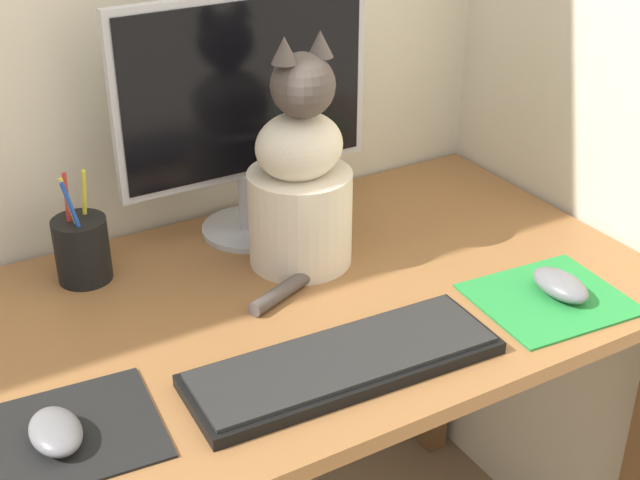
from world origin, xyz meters
The scene contains 9 objects.
desk centered at (0.00, 0.00, 0.63)m, with size 1.11×0.67×0.75m.
monitor centered at (0.02, 0.24, 0.99)m, with size 0.45×0.17×0.42m.
keyboard centered at (-0.05, -0.19, 0.76)m, with size 0.45×0.17×0.02m.
mousepad_left centered at (-0.42, -0.14, 0.75)m, with size 0.24×0.21×0.00m.
mousepad_right centered at (0.32, -0.20, 0.75)m, with size 0.24×0.21×0.00m.
computer_mouse_left centered at (-0.44, -0.15, 0.77)m, with size 0.06×0.10×0.03m.
computer_mouse_right centered at (0.33, -0.20, 0.77)m, with size 0.06×0.10×0.04m.
cat centered at (0.04, 0.10, 0.90)m, with size 0.23×0.22×0.39m.
pen_cup centered at (-0.28, 0.22, 0.81)m, with size 0.09×0.09×0.18m.
Camera 1 is at (-0.58, -1.03, 1.49)m, focal length 50.00 mm.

